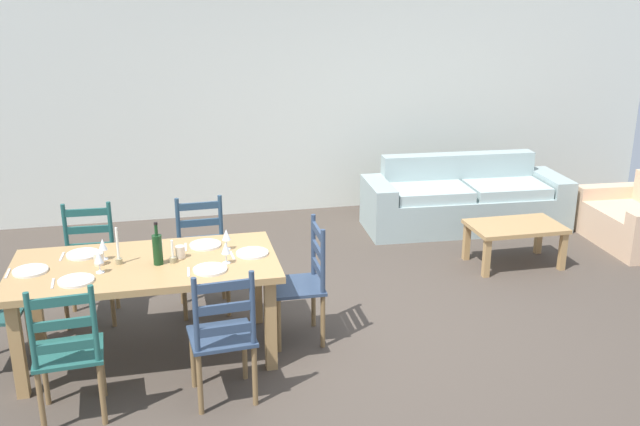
% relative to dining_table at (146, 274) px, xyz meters
% --- Properties ---
extents(ground_plane, '(9.60, 9.60, 0.02)m').
position_rel_dining_table_xyz_m(ground_plane, '(1.58, 0.07, -0.67)').
color(ground_plane, '#483E35').
extents(wall_far, '(9.60, 0.16, 2.70)m').
position_rel_dining_table_xyz_m(wall_far, '(1.58, 3.37, 0.69)').
color(wall_far, silver).
rests_on(wall_far, ground_plane).
extents(dining_table, '(1.90, 0.96, 0.75)m').
position_rel_dining_table_xyz_m(dining_table, '(0.00, 0.00, 0.00)').
color(dining_table, tan).
rests_on(dining_table, ground_plane).
extents(dining_chair_near_left, '(0.45, 0.43, 0.96)m').
position_rel_dining_table_xyz_m(dining_chair_near_left, '(-0.48, -0.73, -0.19)').
color(dining_chair_near_left, '#225951').
rests_on(dining_chair_near_left, ground_plane).
extents(dining_chair_near_right, '(0.45, 0.43, 0.96)m').
position_rel_dining_table_xyz_m(dining_chair_near_right, '(0.48, -0.72, -0.19)').
color(dining_chair_near_right, '#2F425D').
rests_on(dining_chair_near_right, ground_plane).
extents(dining_chair_far_left, '(0.44, 0.42, 0.96)m').
position_rel_dining_table_xyz_m(dining_chair_far_left, '(-0.48, 0.79, -0.19)').
color(dining_chair_far_left, '#205651').
rests_on(dining_chair_far_left, ground_plane).
extents(dining_chair_far_right, '(0.43, 0.41, 0.96)m').
position_rel_dining_table_xyz_m(dining_chair_far_right, '(0.44, 0.76, -0.19)').
color(dining_chair_far_right, '#2B455C').
rests_on(dining_chair_far_right, ground_plane).
extents(dining_chair_head_east, '(0.40, 0.42, 0.96)m').
position_rel_dining_table_xyz_m(dining_chair_head_east, '(1.17, 0.02, -0.19)').
color(dining_chair_head_east, '#30415C').
rests_on(dining_chair_head_east, ground_plane).
extents(dinner_plate_near_left, '(0.24, 0.24, 0.02)m').
position_rel_dining_table_xyz_m(dinner_plate_near_left, '(-0.45, -0.25, 0.10)').
color(dinner_plate_near_left, white).
rests_on(dinner_plate_near_left, dining_table).
extents(fork_near_left, '(0.03, 0.17, 0.01)m').
position_rel_dining_table_xyz_m(fork_near_left, '(-0.60, -0.25, 0.09)').
color(fork_near_left, silver).
rests_on(fork_near_left, dining_table).
extents(dinner_plate_near_right, '(0.24, 0.24, 0.02)m').
position_rel_dining_table_xyz_m(dinner_plate_near_right, '(0.45, -0.25, 0.10)').
color(dinner_plate_near_right, white).
rests_on(dinner_plate_near_right, dining_table).
extents(fork_near_right, '(0.02, 0.17, 0.01)m').
position_rel_dining_table_xyz_m(fork_near_right, '(0.30, -0.25, 0.09)').
color(fork_near_right, silver).
rests_on(fork_near_right, dining_table).
extents(dinner_plate_far_left, '(0.24, 0.24, 0.02)m').
position_rel_dining_table_xyz_m(dinner_plate_far_left, '(-0.45, 0.25, 0.10)').
color(dinner_plate_far_left, white).
rests_on(dinner_plate_far_left, dining_table).
extents(fork_far_left, '(0.02, 0.17, 0.01)m').
position_rel_dining_table_xyz_m(fork_far_left, '(-0.60, 0.25, 0.09)').
color(fork_far_left, silver).
rests_on(fork_far_left, dining_table).
extents(dinner_plate_far_right, '(0.24, 0.24, 0.02)m').
position_rel_dining_table_xyz_m(dinner_plate_far_right, '(0.45, 0.25, 0.10)').
color(dinner_plate_far_right, white).
rests_on(dinner_plate_far_right, dining_table).
extents(fork_far_right, '(0.02, 0.17, 0.01)m').
position_rel_dining_table_xyz_m(fork_far_right, '(0.30, 0.25, 0.09)').
color(fork_far_right, silver).
rests_on(fork_far_right, dining_table).
extents(dinner_plate_head_west, '(0.24, 0.24, 0.02)m').
position_rel_dining_table_xyz_m(dinner_plate_head_west, '(-0.78, 0.00, 0.10)').
color(dinner_plate_head_west, white).
rests_on(dinner_plate_head_west, dining_table).
extents(fork_head_west, '(0.02, 0.17, 0.01)m').
position_rel_dining_table_xyz_m(fork_head_west, '(-0.93, 0.00, 0.09)').
color(fork_head_west, silver).
rests_on(fork_head_west, dining_table).
extents(dinner_plate_head_east, '(0.24, 0.24, 0.02)m').
position_rel_dining_table_xyz_m(dinner_plate_head_east, '(0.78, 0.00, 0.10)').
color(dinner_plate_head_east, white).
rests_on(dinner_plate_head_east, dining_table).
extents(fork_head_east, '(0.03, 0.17, 0.01)m').
position_rel_dining_table_xyz_m(fork_head_east, '(0.63, -0.00, 0.09)').
color(fork_head_east, silver).
rests_on(fork_head_east, dining_table).
extents(wine_bottle, '(0.07, 0.07, 0.32)m').
position_rel_dining_table_xyz_m(wine_bottle, '(0.10, -0.05, 0.20)').
color(wine_bottle, '#143819').
rests_on(wine_bottle, dining_table).
extents(wine_glass_near_left, '(0.06, 0.06, 0.16)m').
position_rel_dining_table_xyz_m(wine_glass_near_left, '(-0.30, -0.12, 0.20)').
color(wine_glass_near_left, white).
rests_on(wine_glass_near_left, dining_table).
extents(wine_glass_near_right, '(0.06, 0.06, 0.16)m').
position_rel_dining_table_xyz_m(wine_glass_near_right, '(0.57, -0.14, 0.20)').
color(wine_glass_near_right, white).
rests_on(wine_glass_near_right, dining_table).
extents(wine_glass_far_left, '(0.06, 0.06, 0.16)m').
position_rel_dining_table_xyz_m(wine_glass_far_left, '(-0.29, 0.13, 0.20)').
color(wine_glass_far_left, white).
rests_on(wine_glass_far_left, dining_table).
extents(wine_glass_far_right, '(0.06, 0.06, 0.16)m').
position_rel_dining_table_xyz_m(wine_glass_far_right, '(0.60, 0.14, 0.20)').
color(wine_glass_far_right, white).
rests_on(wine_glass_far_right, dining_table).
extents(coffee_cup_primary, '(0.07, 0.07, 0.09)m').
position_rel_dining_table_xyz_m(coffee_cup_primary, '(0.26, 0.05, 0.13)').
color(coffee_cup_primary, beige).
rests_on(coffee_cup_primary, dining_table).
extents(coffee_cup_secondary, '(0.07, 0.07, 0.09)m').
position_rel_dining_table_xyz_m(coffee_cup_secondary, '(-0.32, 0.03, 0.13)').
color(coffee_cup_secondary, beige).
rests_on(coffee_cup_secondary, dining_table).
extents(candle_tall, '(0.05, 0.05, 0.27)m').
position_rel_dining_table_xyz_m(candle_tall, '(-0.18, 0.02, 0.17)').
color(candle_tall, '#998C66').
rests_on(candle_tall, dining_table).
extents(candle_short, '(0.05, 0.05, 0.17)m').
position_rel_dining_table_xyz_m(candle_short, '(0.20, -0.04, 0.13)').
color(candle_short, '#998C66').
rests_on(candle_short, dining_table).
extents(couch, '(2.32, 0.92, 0.80)m').
position_rel_dining_table_xyz_m(couch, '(3.49, 2.28, -0.37)').
color(couch, '#98ABAA').
rests_on(couch, ground_plane).
extents(coffee_table, '(0.90, 0.56, 0.42)m').
position_rel_dining_table_xyz_m(coffee_table, '(3.51, 1.07, -0.31)').
color(coffee_table, tan).
rests_on(coffee_table, ground_plane).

